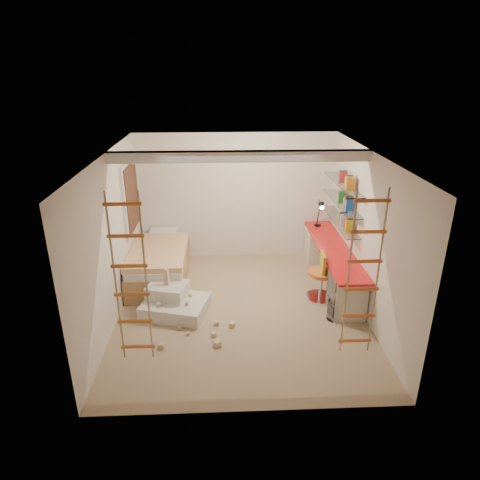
{
  "coord_description": "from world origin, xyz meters",
  "views": [
    {
      "loc": [
        -0.3,
        -6.15,
        3.8
      ],
      "look_at": [
        0.0,
        0.3,
        1.15
      ],
      "focal_mm": 32.0,
      "sensor_mm": 36.0,
      "label": 1
    }
  ],
  "objects_px": {
    "desk": "(332,264)",
    "swivel_chair": "(321,283)",
    "play_platform": "(173,302)",
    "bed": "(160,263)"
  },
  "relations": [
    {
      "from": "bed",
      "to": "swivel_chair",
      "type": "bearing_deg",
      "value": -17.62
    },
    {
      "from": "bed",
      "to": "play_platform",
      "type": "bearing_deg",
      "value": -73.08
    },
    {
      "from": "bed",
      "to": "swivel_chair",
      "type": "height_order",
      "value": "swivel_chair"
    },
    {
      "from": "swivel_chair",
      "to": "play_platform",
      "type": "bearing_deg",
      "value": -173.65
    },
    {
      "from": "desk",
      "to": "swivel_chair",
      "type": "relative_size",
      "value": 3.19
    },
    {
      "from": "desk",
      "to": "swivel_chair",
      "type": "distance_m",
      "value": 0.64
    },
    {
      "from": "play_platform",
      "to": "swivel_chair",
      "type": "bearing_deg",
      "value": 6.35
    },
    {
      "from": "desk",
      "to": "play_platform",
      "type": "bearing_deg",
      "value": -163.65
    },
    {
      "from": "swivel_chair",
      "to": "play_platform",
      "type": "xyz_separation_m",
      "value": [
        -2.52,
        -0.28,
        -0.15
      ]
    },
    {
      "from": "desk",
      "to": "bed",
      "type": "xyz_separation_m",
      "value": [
        -3.2,
        0.36,
        -0.07
      ]
    }
  ]
}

